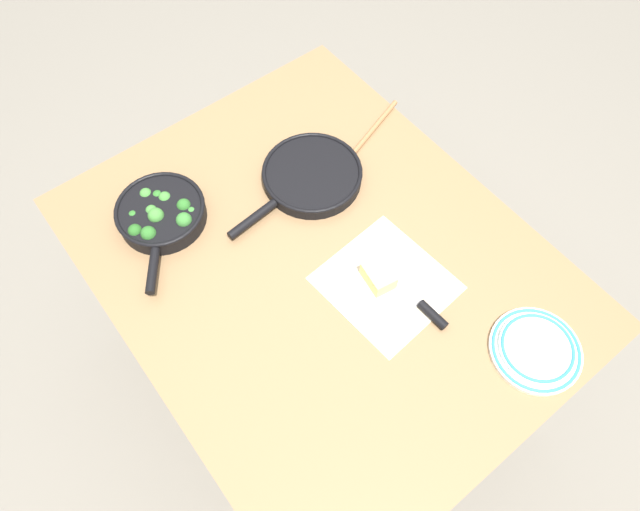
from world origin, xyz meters
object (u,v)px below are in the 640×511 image
object	(u,v)px
skillet_broccoli	(162,214)
grater_knife	(414,298)
wooden_spoon	(354,152)
dinner_plate_stack	(536,349)
cheese_block	(379,276)
skillet_eggs	(311,175)

from	to	relation	value
skillet_broccoli	grater_knife	xyz separation A→B (m)	(0.59, 0.37, -0.02)
grater_knife	wooden_spoon	bearing A→B (deg)	-24.90
skillet_broccoli	dinner_plate_stack	xyz separation A→B (m)	(0.87, 0.51, -0.02)
cheese_block	dinner_plate_stack	world-z (taller)	cheese_block
skillet_eggs	wooden_spoon	world-z (taller)	skillet_eggs
grater_knife	dinner_plate_stack	distance (m)	0.31
skillet_eggs	grater_knife	size ratio (longest dim) A/B	1.47
grater_knife	cheese_block	world-z (taller)	cheese_block
wooden_spoon	grater_knife	size ratio (longest dim) A/B	1.27
wooden_spoon	cheese_block	size ratio (longest dim) A/B	4.08
skillet_broccoli	cheese_block	distance (m)	0.60
skillet_eggs	cheese_block	distance (m)	0.36
wooden_spoon	dinner_plate_stack	bearing A→B (deg)	68.23
wooden_spoon	grater_knife	bearing A→B (deg)	50.07
grater_knife	skillet_eggs	bearing A→B (deg)	-6.19
skillet_broccoli	grater_knife	bearing A→B (deg)	68.40
grater_knife	dinner_plate_stack	bearing A→B (deg)	-157.21
dinner_plate_stack	cheese_block	bearing A→B (deg)	-155.52
skillet_eggs	grater_knife	distance (m)	0.46
cheese_block	grater_knife	bearing A→B (deg)	20.53
skillet_eggs	cheese_block	xyz separation A→B (m)	(0.36, -0.06, 0.00)
dinner_plate_stack	skillet_broccoli	bearing A→B (deg)	-149.82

